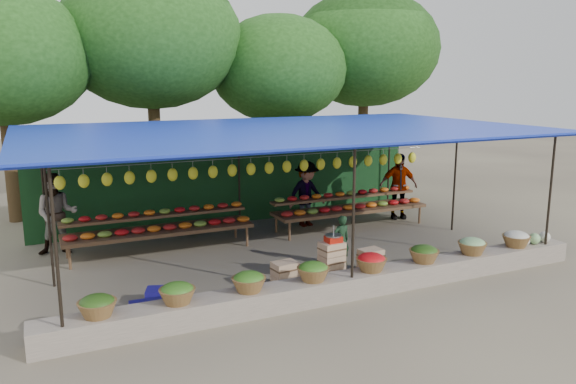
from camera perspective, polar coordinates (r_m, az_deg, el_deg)
name	(u,v)px	position (r m, az deg, el deg)	size (l,w,h in m)	color
ground	(284,254)	(12.70, -0.38, -6.28)	(60.00, 60.00, 0.00)	brown
stone_curb	(347,285)	(10.34, 6.05, -9.40)	(10.60, 0.55, 0.40)	#72685B
stall_canopy	(283,135)	(12.22, -0.54, 5.84)	(10.80, 6.60, 2.82)	black
produce_baskets	(343,267)	(10.16, 5.60, -7.57)	(8.98, 0.58, 0.34)	brown
netting_backdrop	(236,177)	(15.25, -5.31, 1.52)	(10.60, 0.06, 2.50)	#1A491E
tree_row	(217,51)	(17.98, -7.22, 14.03)	(16.51, 5.50, 7.12)	#342713
fruit_table_left	(159,226)	(13.03, -12.94, -3.34)	(4.21, 0.95, 0.93)	brown
fruit_table_right	(350,205)	(14.83, 6.28, -1.32)	(4.21, 0.95, 0.93)	brown
crate_counter	(330,265)	(11.02, 4.32, -7.41)	(2.39, 0.39, 0.77)	tan
weighing_scale	(333,238)	(10.88, 4.63, -4.69)	(0.31, 0.31, 0.33)	red
vendor_seated	(341,240)	(11.85, 5.42, -4.92)	(0.39, 0.26, 1.08)	#17331C
customer_left	(57,214)	(13.44, -22.45, -2.09)	(0.90, 0.70, 1.84)	slate
customer_mid	(307,194)	(14.86, 1.90, -0.20)	(1.12, 0.64, 1.74)	slate
customer_right	(398,186)	(15.98, 11.14, 0.60)	(1.08, 0.45, 1.84)	slate
blue_crate_front	(147,312)	(9.58, -14.12, -11.70)	(0.53, 0.38, 0.32)	navy
blue_crate_back	(161,297)	(10.16, -12.79, -10.32)	(0.49, 0.35, 0.29)	navy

